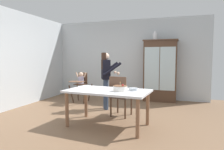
% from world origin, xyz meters
% --- Properties ---
extents(ground_plane, '(6.24, 6.24, 0.00)m').
position_xyz_m(ground_plane, '(0.00, 0.00, 0.00)').
color(ground_plane, brown).
extents(wall_back, '(5.32, 0.06, 2.70)m').
position_xyz_m(wall_back, '(0.00, 2.63, 1.35)').
color(wall_back, silver).
rests_on(wall_back, ground_plane).
extents(wall_left, '(0.06, 5.32, 2.70)m').
position_xyz_m(wall_left, '(-2.63, 0.00, 1.35)').
color(wall_left, silver).
rests_on(wall_left, ground_plane).
extents(china_cabinet, '(1.08, 0.48, 1.96)m').
position_xyz_m(china_cabinet, '(1.12, 2.37, 0.99)').
color(china_cabinet, '#4C3323').
rests_on(china_cabinet, ground_plane).
extents(ceramic_vase, '(0.13, 0.13, 0.27)m').
position_xyz_m(ceramic_vase, '(0.94, 2.37, 2.08)').
color(ceramic_vase, white).
rests_on(ceramic_vase, china_cabinet).
extents(high_chair_with_toddler, '(0.59, 0.69, 0.95)m').
position_xyz_m(high_chair_with_toddler, '(-1.24, 1.44, 0.65)').
color(high_chair_with_toddler, '#4C3323').
rests_on(high_chair_with_toddler, ground_plane).
extents(adult_person, '(0.66, 0.65, 1.53)m').
position_xyz_m(adult_person, '(-0.19, 0.87, 0.97)').
color(adult_person, '#33425B').
rests_on(adult_person, ground_plane).
extents(dining_table, '(1.73, 1.07, 0.74)m').
position_xyz_m(dining_table, '(0.30, -0.40, 0.65)').
color(dining_table, silver).
rests_on(dining_table, ground_plane).
extents(birthday_cake, '(0.28, 0.28, 0.19)m').
position_xyz_m(birthday_cake, '(0.58, -0.45, 0.79)').
color(birthday_cake, white).
rests_on(birthday_cake, dining_table).
extents(serving_bowl, '(0.18, 0.18, 0.05)m').
position_xyz_m(serving_bowl, '(0.81, -0.32, 0.77)').
color(serving_bowl, '#B2BCC6').
rests_on(serving_bowl, dining_table).
extents(dining_chair_far_side, '(0.51, 0.51, 0.96)m').
position_xyz_m(dining_chair_far_side, '(0.36, 0.28, 0.56)').
color(dining_chair_far_side, '#4C3323').
rests_on(dining_chair_far_side, ground_plane).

